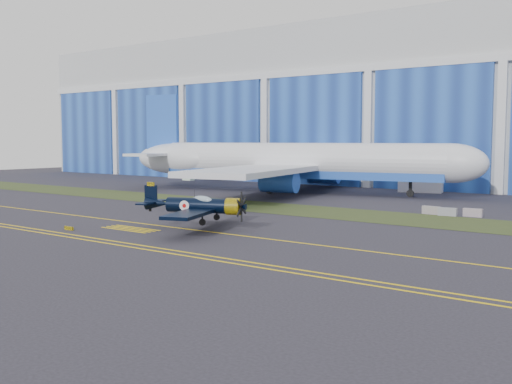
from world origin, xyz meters
The scene contains 14 objects.
ground centered at (0.00, 0.00, 0.00)m, with size 260.00×260.00×0.00m, color #2D2B35.
grass_median centered at (0.00, 14.00, 0.02)m, with size 260.00×10.00×0.02m, color #475128.
taxiway_centreline centered at (0.00, -5.00, 0.01)m, with size 200.00×0.20×0.02m, color yellow.
edge_line_near centered at (0.00, -14.50, 0.01)m, with size 80.00×0.20×0.02m, color yellow.
edge_line_far centered at (0.00, -13.50, 0.01)m, with size 80.00×0.20×0.02m, color yellow.
hold_short_ladder centered at (-18.00, -8.10, 0.01)m, with size 6.00×2.40×0.02m, color yellow, non-canonical shape.
guard_board_left centered at (-22.00, -12.00, 0.17)m, with size 1.20×0.15×0.35m, color yellow.
warbird centered at (-12.68, -4.59, 2.27)m, with size 15.24×16.65×4.05m.
jetliner centered at (-26.52, 33.95, 11.08)m, with size 72.84×65.25×22.16m.
shipping_container centered at (-11.04, 45.79, 1.44)m, with size 6.66×2.66×2.89m, color silver.
cart centered at (-59.53, 44.01, 0.67)m, with size 2.24×1.34×1.34m, color #D8F4D4.
barrier_a centered at (0.53, 19.51, 0.45)m, with size 2.00×0.60×0.90m, color gray.
barrier_b centered at (2.52, 19.09, 0.45)m, with size 2.00×0.60×0.90m, color gray.
barrier_c centered at (4.96, 20.01, 0.45)m, with size 2.00×0.60×0.90m, color #9C8C96.
Camera 1 is at (24.59, -45.46, 8.36)m, focal length 42.00 mm.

